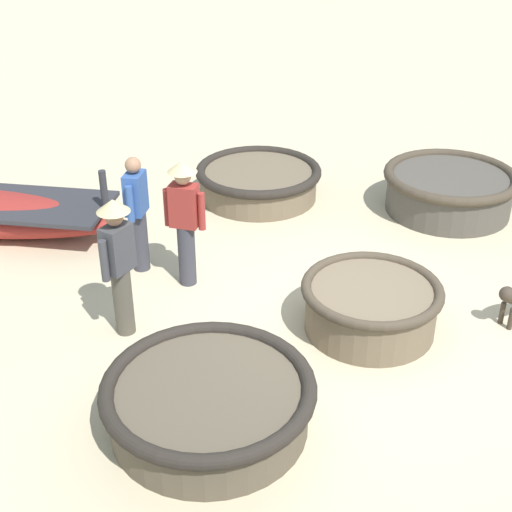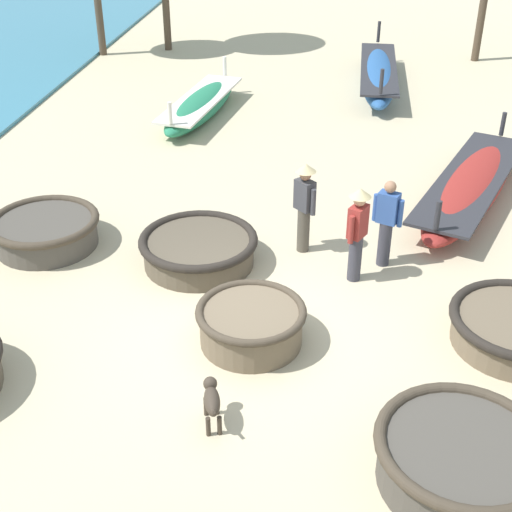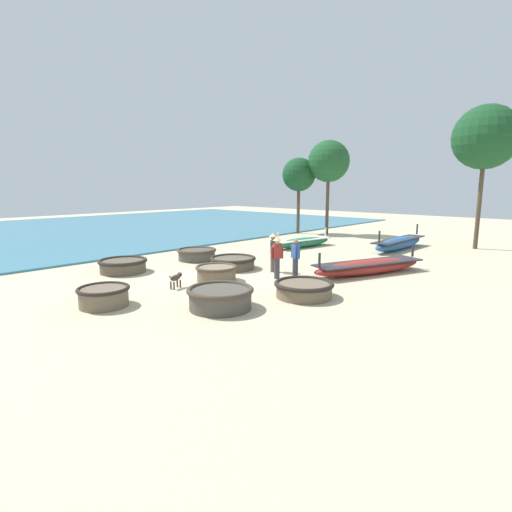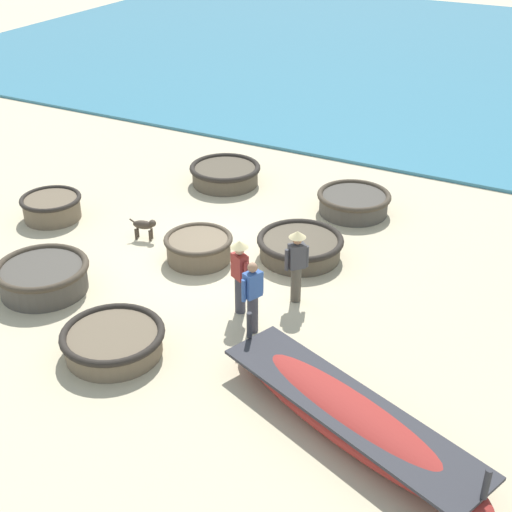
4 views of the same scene
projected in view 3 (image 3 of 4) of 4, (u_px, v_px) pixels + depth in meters
The scene contains 19 objects.
ground_plane at pixel (220, 279), 15.75m from camera, with size 80.00×80.00×0.00m, color #C6B793.
sea at pixel (83, 230), 32.75m from camera, with size 28.00×52.00×0.10m, color teal.
coracle_weathered at pixel (216, 273), 15.43m from camera, with size 1.61×1.61×0.60m.
coracle_front_left at pixel (233, 262), 17.73m from camera, with size 2.04×2.04×0.54m.
coracle_nearest at pixel (304, 289), 13.22m from camera, with size 1.99×1.99×0.52m.
coracle_far_right at pixel (197, 254), 19.80m from camera, with size 1.95×1.95×0.57m.
coracle_front_right at pixel (220, 297), 11.97m from camera, with size 2.02×2.02×0.65m.
coracle_upturned at pixel (123, 265), 16.99m from camera, with size 2.03×2.03×0.57m.
coracle_center at pixel (104, 296), 12.21m from camera, with size 1.57×1.57×0.61m.
long_boat_white_hull at pixel (399, 243), 23.05m from camera, with size 1.02×5.66×1.30m.
long_boat_green_hull at pixel (369, 266), 16.70m from camera, with size 3.02×5.48×1.07m.
long_boat_red_hull at pixel (303, 242), 23.89m from camera, with size 1.61×4.43×1.04m.
fisherman_with_hat at pixel (273, 250), 16.95m from camera, with size 0.41×0.39×1.67m.
fisherman_crouching at pixel (295, 258), 15.82m from camera, with size 0.50×0.33×1.57m.
fisherman_standing_right at pixel (277, 255), 15.73m from camera, with size 0.36×0.48×1.67m.
dog at pixel (176, 278), 14.36m from camera, with size 0.33×0.67×0.55m.
tree_center at pixel (486, 138), 22.27m from camera, with size 3.55×3.55×8.09m.
tree_leftmost at pixel (299, 175), 30.05m from camera, with size 2.51×2.51×5.72m.
tree_rightmost at pixel (329, 162), 29.21m from camera, with size 3.04×3.04×6.92m.
Camera 3 is at (11.48, -10.28, 3.67)m, focal length 28.00 mm.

